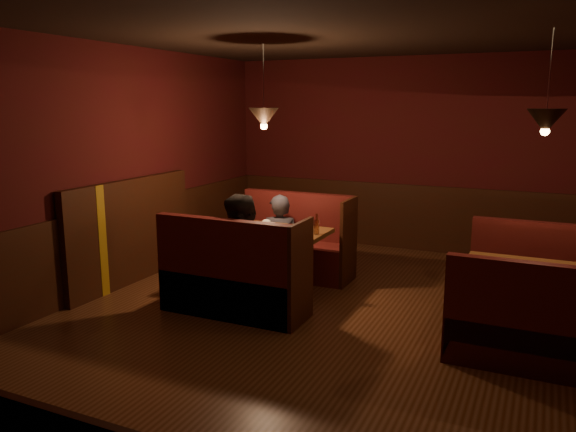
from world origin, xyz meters
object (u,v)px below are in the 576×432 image
at_px(main_table, 266,244).
at_px(diner_a, 279,223).
at_px(main_bench_near, 232,284).
at_px(second_table, 531,286).
at_px(main_bench_far, 295,249).
at_px(diner_b, 244,238).
at_px(second_bench_near, 530,335).
at_px(second_bench_far, 535,285).

relative_size(main_table, diner_a, 0.99).
bearing_deg(main_bench_near, second_table, 13.85).
height_order(main_bench_far, main_bench_near, same).
relative_size(main_bench_far, second_table, 1.28).
xyz_separation_m(diner_a, diner_b, (0.19, -1.25, 0.09)).
height_order(diner_a, diner_b, diner_b).
bearing_deg(main_bench_near, diner_b, 69.35).
xyz_separation_m(main_table, diner_b, (0.07, -0.66, 0.22)).
bearing_deg(diner_a, second_table, 145.22).
relative_size(main_table, second_bench_near, 1.05).
bearing_deg(main_bench_near, main_bench_far, 90.00).
distance_m(second_bench_far, diner_a, 3.04).
bearing_deg(main_bench_far, main_bench_near, -90.00).
bearing_deg(main_table, second_bench_near, -16.07).
distance_m(main_table, main_bench_near, 0.85).
xyz_separation_m(second_bench_near, diner_b, (-2.83, 0.18, 0.50)).
height_order(second_bench_near, diner_b, diner_b).
bearing_deg(second_table, diner_a, 166.76).
height_order(main_table, diner_b, diner_b).
bearing_deg(diner_b, main_bench_far, 83.79).
relative_size(second_bench_near, diner_b, 0.83).
height_order(second_bench_far, second_bench_near, same).
distance_m(second_table, diner_b, 2.87).
height_order(second_table, diner_a, diner_a).
distance_m(main_bench_near, second_bench_near, 2.89).
height_order(main_bench_far, second_table, main_bench_far).
bearing_deg(diner_b, diner_a, 90.00).
bearing_deg(diner_a, second_bench_near, 133.02).
distance_m(main_table, diner_b, 0.70).
distance_m(main_table, main_bench_far, 0.84).
distance_m(main_bench_far, diner_b, 1.54).
bearing_deg(diner_a, main_bench_far, -143.25).
bearing_deg(second_bench_near, second_table, 92.20).
xyz_separation_m(main_bench_near, diner_b, (0.06, 0.15, 0.47)).
xyz_separation_m(main_bench_far, second_bench_far, (2.88, -0.18, -0.03)).
distance_m(main_table, second_table, 2.88).
distance_m(second_bench_far, second_bench_near, 1.46).
bearing_deg(main_table, diner_b, -83.49).
relative_size(main_bench_far, diner_b, 0.96).
bearing_deg(second_bench_near, diner_a, 154.55).
xyz_separation_m(main_table, main_bench_far, (0.02, 0.81, -0.25)).
distance_m(main_bench_near, second_bench_far, 3.22).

